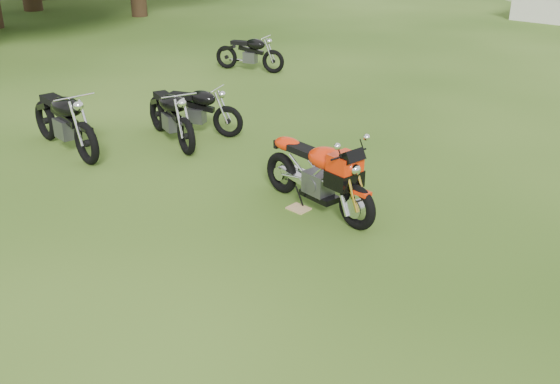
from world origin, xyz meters
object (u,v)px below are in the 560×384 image
Objects in this scene: sport_motorcycle at (318,169)px; vintage_moto_b at (63,119)px; plywood_board at (299,208)px; vintage_moto_d at (249,52)px; vintage_moto_c at (195,108)px; vintage_moto_a at (170,114)px.

sport_motorcycle reaches higher than vintage_moto_b.
plywood_board is 7.57m from vintage_moto_d.
plywood_board is at bearing -59.76° from vintage_moto_d.
sport_motorcycle reaches higher than plywood_board.
vintage_moto_b is 1.21× the size of vintage_moto_c.
plywood_board is 3.25m from vintage_moto_a.
vintage_moto_b is at bearing -135.37° from vintage_moto_c.
vintage_moto_b is at bearing -173.84° from plywood_board.
vintage_moto_a is (-3.28, 0.70, -0.07)m from sport_motorcycle.
vintage_moto_b is 6.02m from vintage_moto_d.
vintage_moto_a is at bearing -78.91° from vintage_moto_d.
sport_motorcycle is 3.51m from vintage_moto_c.
sport_motorcycle is 3.36m from vintage_moto_a.
vintage_moto_a reaches higher than vintage_moto_c.
vintage_moto_d is (-2.11, 4.07, 0.00)m from vintage_moto_c.
vintage_moto_a is at bearing -178.20° from sport_motorcycle.
plywood_board is 0.14× the size of vintage_moto_a.
plywood_board is 0.16× the size of vintage_moto_d.
vintage_moto_b reaches higher than vintage_moto_c.
vintage_moto_a is 1.10× the size of vintage_moto_c.
vintage_moto_a is 0.91× the size of vintage_moto_b.
vintage_moto_b reaches higher than vintage_moto_d.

